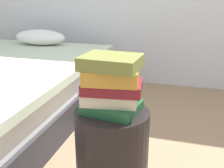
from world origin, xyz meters
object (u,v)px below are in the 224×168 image
at_px(book_olive, 111,62).
at_px(book_ochre, 111,76).
at_px(book_forest, 112,107).
at_px(book_maroon, 113,87).
at_px(side_table, 112,160).
at_px(book_cream, 110,98).

bearing_deg(book_olive, book_ochre, 110.83).
height_order(book_ochre, book_olive, book_olive).
bearing_deg(book_forest, book_maroon, 71.40).
relative_size(side_table, book_ochre, 2.21).
distance_m(side_table, book_cream, 0.32).
bearing_deg(side_table, book_maroon, 73.83).
bearing_deg(book_cream, book_maroon, 35.13).
bearing_deg(book_forest, book_cream, -145.55).
xyz_separation_m(book_cream, book_maroon, (0.01, 0.01, 0.05)).
height_order(book_forest, book_cream, book_cream).
xyz_separation_m(side_table, book_maroon, (0.00, 0.01, 0.37)).
distance_m(side_table, book_maroon, 0.37).
relative_size(side_table, book_olive, 2.11).
distance_m(book_maroon, book_olive, 0.12).
xyz_separation_m(book_maroon, book_ochre, (-0.00, -0.02, 0.06)).
height_order(book_cream, book_ochre, book_ochre).
height_order(side_table, book_cream, book_cream).
bearing_deg(book_ochre, book_maroon, 69.84).
relative_size(book_forest, book_ochre, 1.00).
height_order(book_cream, book_olive, book_olive).
bearing_deg(side_table, book_ochre, -98.67).
height_order(book_forest, book_ochre, book_ochre).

